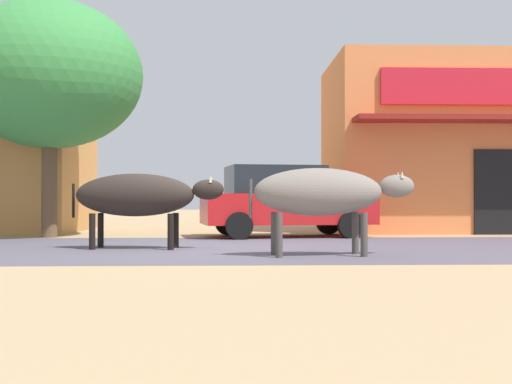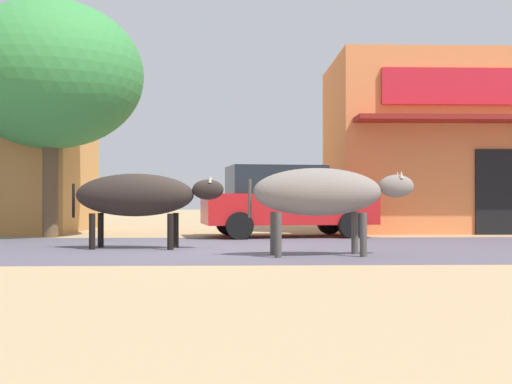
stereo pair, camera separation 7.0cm
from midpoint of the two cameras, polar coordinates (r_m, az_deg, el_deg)
name	(u,v)px [view 1 (the left image)]	position (r m, az deg, el deg)	size (l,w,h in m)	color
ground	(201,248)	(12.12, -4.85, -4.78)	(80.00, 80.00, 0.00)	tan
asphalt_road	(201,248)	(12.12, -4.85, -4.77)	(72.00, 6.26, 0.00)	#564F5D
storefront_right_club	(487,146)	(19.78, 18.95, 3.68)	(8.71, 5.19, 4.67)	#E57E46
roadside_tree	(50,75)	(16.30, -17.23, 9.46)	(4.23, 4.23, 5.42)	brown
parked_hatchback_car	(283,201)	(15.60, 2.19, -0.73)	(4.11, 2.36, 1.64)	red
cow_near_brown	(138,196)	(12.10, -10.15, -0.30)	(2.73, 0.93, 1.34)	#2A221D
cow_far_dark	(322,193)	(10.50, 5.44, -0.06)	(2.63, 0.89, 1.37)	slate
pedestrian_by_shop	(451,198)	(17.47, 16.13, -0.47)	(0.37, 0.61, 1.56)	brown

